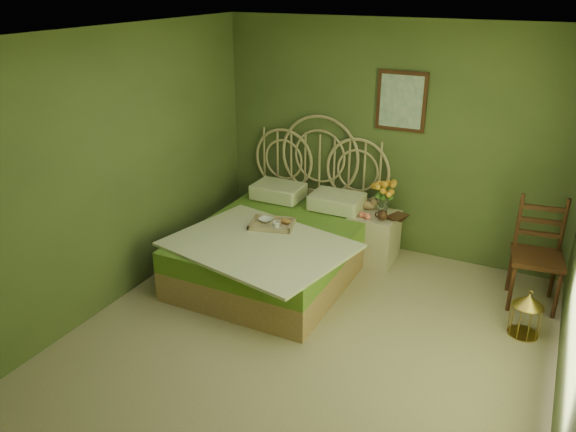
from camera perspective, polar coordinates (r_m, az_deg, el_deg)
The scene contains 13 objects.
floor at distance 5.04m, azimuth 1.58°, elevation -13.12°, with size 4.50×4.50×0.00m, color tan.
ceiling at distance 4.08m, azimuth 1.99°, elevation 17.77°, with size 4.50×4.50×0.00m, color silver.
wall_back at distance 6.41m, azimuth 10.31°, elevation 7.57°, with size 4.00×4.00×0.00m, color #5C6C39.
wall_left at distance 5.49m, azimuth -17.61°, elevation 4.20°, with size 4.50×4.50×0.00m, color #5C6C39.
wall_art at distance 6.25m, azimuth 11.45°, elevation 11.35°, with size 0.54×0.04×0.64m.
bed at distance 6.08m, azimuth -0.78°, elevation -2.74°, with size 1.91×2.41×1.50m.
nightstand at distance 6.39m, azimuth 8.82°, elevation -1.43°, with size 0.50×0.50×0.98m.
chair at distance 5.93m, azimuth 24.19°, elevation -2.83°, with size 0.53×0.53×1.06m.
birdcage at distance 5.51m, azimuth 23.04°, elevation -9.25°, with size 0.27×0.27×0.41m.
book_lower at distance 6.27m, azimuth 10.46°, elevation 0.02°, with size 0.16×0.22×0.02m, color #381E0F.
book_upper at distance 6.26m, azimuth 10.48°, elevation 0.19°, with size 0.16×0.22×0.02m, color #472819.
cereal_bowl at distance 5.98m, azimuth -2.27°, elevation -0.39°, with size 0.15×0.15×0.04m, color white.
coffee_cup at distance 5.81m, azimuth -1.23°, elevation -0.93°, with size 0.08×0.08×0.07m, color white.
Camera 1 is at (1.69, -3.70, 2.98)m, focal length 35.00 mm.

